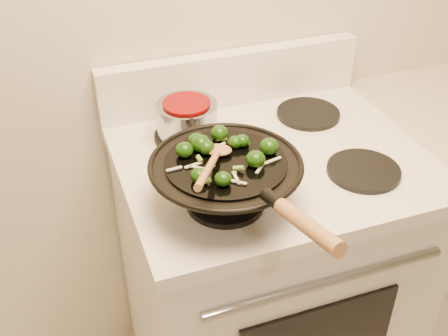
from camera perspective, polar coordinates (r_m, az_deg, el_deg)
name	(u,v)px	position (r m, az deg, el deg)	size (l,w,h in m)	color
stove	(264,277)	(1.74, 4.08, -10.98)	(0.78, 0.67, 1.08)	white
wok	(227,180)	(1.24, 0.27, -1.20)	(0.34, 0.56, 0.18)	black
stirfry	(221,150)	(1.22, -0.30, 1.88)	(0.25, 0.21, 0.04)	#133908
wooden_spoon	(213,160)	(1.16, -1.09, 0.85)	(0.16, 0.25, 0.09)	#A36F40
saucepan	(187,119)	(1.48, -3.76, 5.00)	(0.16, 0.26, 0.10)	gray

